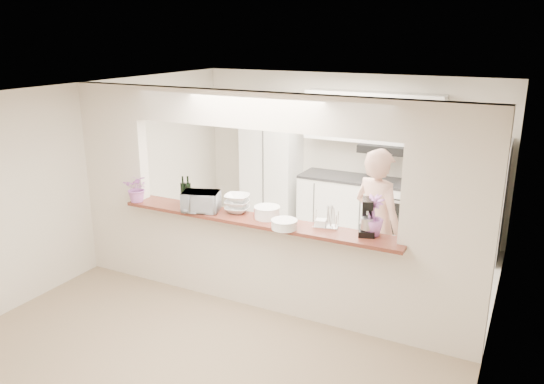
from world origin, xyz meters
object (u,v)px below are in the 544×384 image
Objects in this scene: refrigerator at (476,199)px; stand_mixer at (367,218)px; toaster_oven at (201,201)px; person at (377,226)px.

refrigerator reaches higher than stand_mixer.
toaster_oven is (-2.75, -2.75, 0.36)m from refrigerator.
refrigerator is at bearing 72.75° from stand_mixer.
stand_mixer is at bearing 123.57° from person.
person is at bearing -115.87° from refrigerator.
toaster_oven is 2.08m from person.
refrigerator is 4.03× the size of toaster_oven.
stand_mixer is (1.95, 0.16, 0.06)m from toaster_oven.
person reaches higher than refrigerator.
person is (-0.90, -1.85, 0.07)m from refrigerator.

